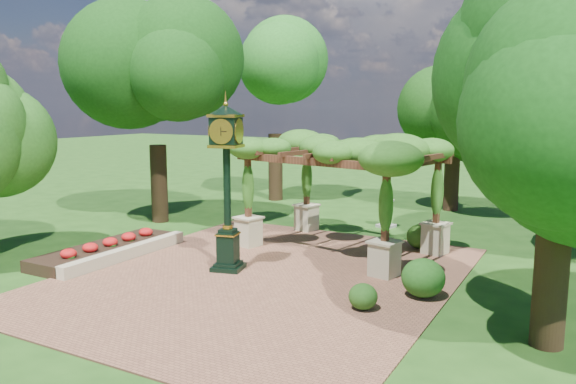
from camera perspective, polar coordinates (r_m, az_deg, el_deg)
The scene contains 14 objects.
ground at distance 15.04m, azimuth -4.66°, elevation -9.61°, with size 120.00×120.00×0.00m, color #1E4714.
brick_plaza at distance 15.83m, azimuth -2.65°, elevation -8.56°, with size 10.00×12.00×0.04m, color brown.
border_wall at distance 18.17m, azimuth -16.04°, elevation -6.02°, with size 0.35×5.00×0.40m, color #C6B793.
flower_bed at distance 18.81m, azimuth -18.00°, elevation -5.67°, with size 1.50×5.00×0.36m, color red.
pedestal_clock at distance 15.91m, azimuth -6.24°, elevation 2.00°, with size 1.15×1.15×4.80m.
pergola at distance 18.15m, azimuth 5.36°, elevation 3.73°, with size 6.73×4.94×3.84m.
sundial at distance 22.34m, azimuth 9.97°, elevation -2.32°, with size 0.74×0.74×1.10m.
shrub_front at distance 13.37m, azimuth 7.63°, elevation -10.47°, with size 0.68×0.68×0.61m, color #235017.
shrub_mid at distance 14.40m, azimuth 13.58°, elevation -8.48°, with size 1.07×1.07×0.97m, color #215618.
shrub_back at distance 19.12m, azimuth 13.28°, elevation -4.42°, with size 0.90×0.90×0.81m, color #2D5D1A.
tree_west_near at distance 23.30m, azimuth -13.30°, elevation 10.66°, with size 4.69×4.69×8.13m.
tree_west_far at distance 28.07m, azimuth -1.30°, elevation 11.12°, with size 3.95×3.95×8.59m.
tree_north at distance 26.27m, azimuth 16.60°, elevation 8.53°, with size 4.04×4.04×6.98m.
tree_east_near at distance 11.78m, azimuth 26.40°, elevation 10.73°, with size 4.29×4.29×7.75m.
Camera 1 is at (7.91, -11.88, 4.74)m, focal length 35.00 mm.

